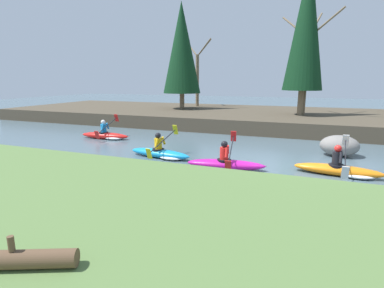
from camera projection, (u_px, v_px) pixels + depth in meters
ground_plane at (292, 169)px, 10.45m from camera, size 90.00×90.00×0.00m
riverbank_near at (269, 278)px, 4.15m from camera, size 44.00×7.42×0.73m
riverbank_far at (301, 119)px, 20.37m from camera, size 44.00×10.51×0.83m
conifer_tree_far_left at (182, 48)px, 22.52m from camera, size 2.86×2.86×7.91m
conifer_tree_left at (306, 24)px, 18.09m from camera, size 2.42×2.42×9.49m
bare_tree_upstream at (198, 74)px, 25.11m from camera, size 3.15×3.11×5.67m
bare_tree_mid_upstream at (306, 66)px, 18.89m from camera, size 3.60×3.56×6.53m
kayaker_lead at (342, 170)px, 9.71m from camera, size 2.79×2.07×1.20m
kayaker_middle at (226, 163)px, 10.40m from camera, size 2.80×2.07×1.20m
kayaker_trailing at (162, 153)px, 11.93m from camera, size 2.80×2.07×1.20m
kayaker_far_back at (107, 135)px, 15.76m from camera, size 2.79×2.07×1.20m
boulder_midstream at (339, 146)px, 12.19m from camera, size 1.50×1.17×0.85m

